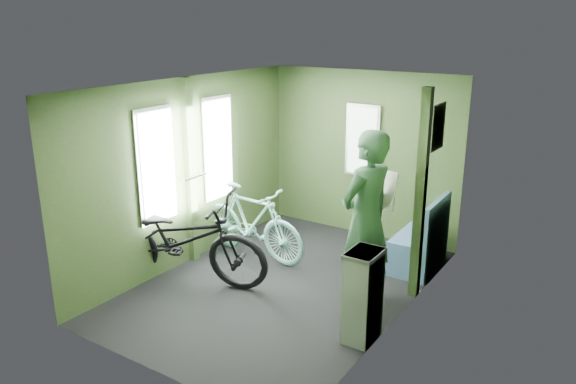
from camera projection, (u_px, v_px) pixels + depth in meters
The scene contains 6 objects.
room at pixel (282, 164), 6.13m from camera, with size 4.00×4.02×2.31m.
bicycle_black at pixel (184, 282), 6.57m from camera, with size 0.73×2.09×1.10m, color black.
bicycle_mint at pixel (252, 257), 7.26m from camera, with size 0.46×1.62×0.97m, color #82D1C6.
passenger at pixel (366, 219), 5.83m from camera, with size 0.62×0.79×1.90m.
waste_box at pixel (363, 296), 5.27m from camera, with size 0.27×0.38×0.91m, color gray.
bench_seat at pixel (420, 247), 6.87m from camera, with size 0.50×0.88×0.92m.
Camera 1 is at (3.26, -4.91, 2.95)m, focal length 35.00 mm.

